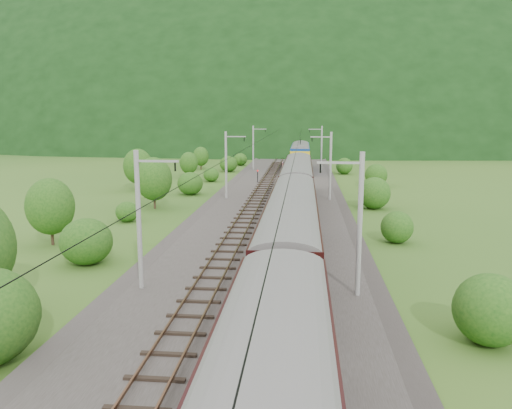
{
  "coord_description": "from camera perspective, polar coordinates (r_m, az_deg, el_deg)",
  "views": [
    {
      "loc": [
        3.12,
        -26.98,
        10.22
      ],
      "look_at": [
        -0.96,
        15.2,
        2.6
      ],
      "focal_mm": 35.0,
      "sensor_mm": 36.0,
      "label": 1
    }
  ],
  "objects": [
    {
      "name": "train",
      "position": [
        19.77,
        3.19,
        -8.77
      ],
      "size": [
        3.25,
        156.08,
        5.66
      ],
      "color": "black",
      "rests_on": "ground"
    },
    {
      "name": "vegetation_right",
      "position": [
        46.77,
        15.6,
        -1.05
      ],
      "size": [
        6.49,
        102.91,
        3.17
      ],
      "color": "#184713",
      "rests_on": "ground"
    },
    {
      "name": "signal",
      "position": [
        74.35,
        0.19,
        3.38
      ],
      "size": [
        0.21,
        0.21,
        1.86
      ],
      "color": "black",
      "rests_on": "railbed"
    },
    {
      "name": "railbed",
      "position": [
        38.45,
        0.69,
        -4.99
      ],
      "size": [
        14.0,
        220.0,
        0.3
      ],
      "primitive_type": "cube",
      "color": "#38332D",
      "rests_on": "ground"
    },
    {
      "name": "catenary_right",
      "position": [
        59.33,
        8.43,
        4.55
      ],
      "size": [
        2.54,
        192.28,
        8.0
      ],
      "color": "gray",
      "rests_on": "railbed"
    },
    {
      "name": "overhead_wires",
      "position": [
        37.24,
        0.71,
        5.39
      ],
      "size": [
        4.83,
        198.0,
        0.03
      ],
      "color": "black",
      "rests_on": "ground"
    },
    {
      "name": "ground",
      "position": [
        29.02,
        -1.01,
        -10.43
      ],
      "size": [
        600.0,
        600.0,
        0.0
      ],
      "primitive_type": "plane",
      "color": "#2B551A",
      "rests_on": "ground"
    },
    {
      "name": "mountain_main",
      "position": [
        287.17,
        4.95,
        8.12
      ],
      "size": [
        504.0,
        360.0,
        244.0
      ],
      "primitive_type": "ellipsoid",
      "color": "black",
      "rests_on": "ground"
    },
    {
      "name": "track_right",
      "position": [
        38.27,
        4.28,
        -4.75
      ],
      "size": [
        2.4,
        220.0,
        0.27
      ],
      "color": "brown",
      "rests_on": "railbed"
    },
    {
      "name": "vegetation_left",
      "position": [
        43.96,
        -17.15,
        -0.26
      ],
      "size": [
        13.77,
        145.49,
        6.47
      ],
      "color": "#184713",
      "rests_on": "ground"
    },
    {
      "name": "hazard_post_near",
      "position": [
        89.65,
        3.06,
        4.37
      ],
      "size": [
        0.18,
        0.18,
        1.67
      ],
      "primitive_type": "cylinder",
      "color": "red",
      "rests_on": "railbed"
    },
    {
      "name": "mountain_ridge",
      "position": [
        349.54,
        -15.26,
        8.17
      ],
      "size": [
        336.0,
        280.0,
        132.0
      ],
      "primitive_type": "ellipsoid",
      "color": "black",
      "rests_on": "ground"
    },
    {
      "name": "catenary_left",
      "position": [
        59.97,
        -3.37,
        4.7
      ],
      "size": [
        2.54,
        192.28,
        8.0
      ],
      "color": "gray",
      "rests_on": "railbed"
    },
    {
      "name": "hazard_post_far",
      "position": [
        70.65,
        3.46,
        2.77
      ],
      "size": [
        0.17,
        0.17,
        1.63
      ],
      "primitive_type": "cylinder",
      "color": "red",
      "rests_on": "railbed"
    },
    {
      "name": "track_left",
      "position": [
        38.66,
        -2.87,
        -4.58
      ],
      "size": [
        2.4,
        220.0,
        0.27
      ],
      "color": "brown",
      "rests_on": "railbed"
    }
  ]
}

